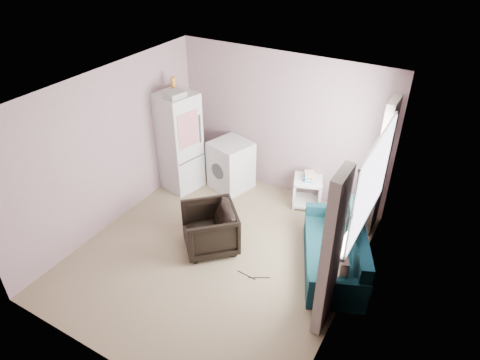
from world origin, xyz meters
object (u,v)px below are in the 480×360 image
object	(u,v)px
sofa	(337,254)
washing_machine	(231,164)
side_table	(307,190)
armchair	(210,227)
fridge	(179,142)

from	to	relation	value
sofa	washing_machine	bearing A→B (deg)	131.73
sofa	side_table	bearing A→B (deg)	103.81
washing_machine	side_table	bearing A→B (deg)	23.41
armchair	fridge	size ratio (longest dim) A/B	0.38
washing_machine	side_table	world-z (taller)	washing_machine
armchair	fridge	distance (m)	1.90
armchair	washing_machine	distance (m)	1.71
side_table	sofa	world-z (taller)	sofa
washing_machine	fridge	bearing A→B (deg)	-135.66
washing_machine	sofa	size ratio (longest dim) A/B	0.49
armchair	washing_machine	world-z (taller)	washing_machine
armchair	sofa	world-z (taller)	armchair
fridge	side_table	distance (m)	2.38
side_table	sofa	distance (m)	1.58
fridge	side_table	bearing A→B (deg)	27.50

